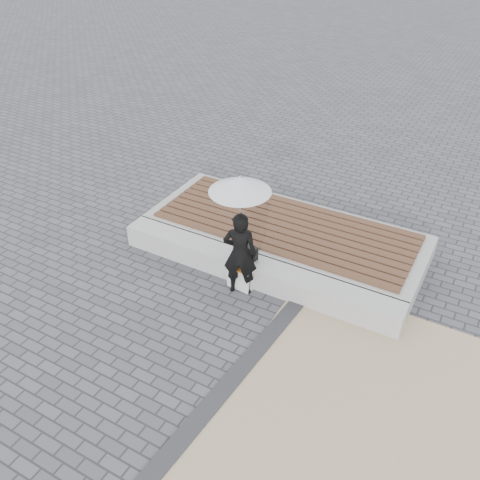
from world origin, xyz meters
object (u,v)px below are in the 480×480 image
Objects in this scene: handbag at (248,251)px; canvas_tote at (240,277)px; seating_ledge at (254,271)px; parasol at (240,185)px; woman at (240,254)px.

canvas_tote is (0.03, -0.32, -0.30)m from handbag.
parasol reaches higher than seating_ledge.
woman reaches higher than handbag.
woman is 1.22m from parasol.
woman is at bearing -57.99° from canvas_tote.
handbag is at bearing 162.54° from seating_ledge.
seating_ledge is 11.39× the size of canvas_tote.
woman is 3.36× the size of canvas_tote.
seating_ledge is 0.30m from canvas_tote.
handbag is at bearing 99.05° from parasol.
handbag is at bearing -101.06° from woman.
woman is at bearing 0.00° from parasol.
canvas_tote is (-0.03, 0.07, -0.52)m from woman.
canvas_tote is (-0.11, -0.27, 0.02)m from seating_ledge.
parasol is 3.50× the size of handbag.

